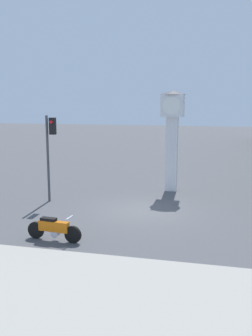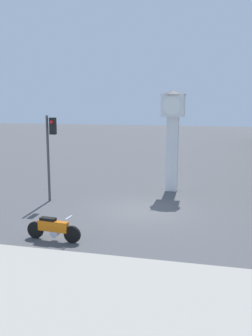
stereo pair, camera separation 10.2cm
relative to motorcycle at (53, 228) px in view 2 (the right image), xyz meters
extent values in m
plane|color=#4C4C4F|center=(2.35, 4.32, -0.44)|extent=(120.00, 120.00, 0.00)
cube|color=#9E998E|center=(2.35, -4.00, -0.39)|extent=(36.00, 6.00, 0.10)
cylinder|color=black|center=(0.74, -0.07, -0.14)|extent=(0.62, 0.16, 0.61)
cylinder|color=black|center=(-0.73, 0.07, -0.14)|extent=(0.62, 0.16, 0.61)
cube|color=orange|center=(0.01, 0.00, 0.09)|extent=(1.14, 0.32, 0.37)
cube|color=black|center=(-0.20, 0.02, 0.32)|extent=(0.59, 0.29, 0.10)
cylinder|color=silver|center=(0.06, -0.01, -0.17)|extent=(0.30, 0.23, 0.29)
cube|color=silver|center=(0.63, -0.06, 0.46)|extent=(0.10, 0.45, 0.04)
cube|color=white|center=(3.15, 8.58, 1.58)|extent=(0.62, 0.62, 4.05)
cube|color=white|center=(3.15, 8.58, 4.19)|extent=(1.17, 1.17, 1.17)
cylinder|color=white|center=(3.15, 7.98, 4.19)|extent=(0.94, 0.02, 0.94)
cone|color=#333338|center=(3.15, 8.58, 4.88)|extent=(1.41, 1.41, 0.20)
cylinder|color=#47474C|center=(-2.43, 4.90, 1.66)|extent=(0.12, 0.12, 4.20)
cube|color=black|center=(-2.13, 4.90, 3.25)|extent=(0.28, 0.24, 0.80)
sphere|color=red|center=(-2.13, 4.75, 3.45)|extent=(0.16, 0.16, 0.16)
camera|label=1|loc=(5.37, -11.65, 4.42)|focal=40.00mm
camera|label=2|loc=(5.47, -11.63, 4.42)|focal=40.00mm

